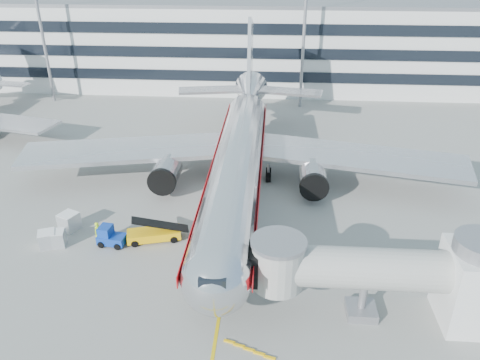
# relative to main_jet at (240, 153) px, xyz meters

# --- Properties ---
(ground) EXTENTS (180.00, 180.00, 0.00)m
(ground) POSITION_rel_main_jet_xyz_m (0.00, -11.72, -4.23)
(ground) COLOR gray
(ground) RESTS_ON ground
(lead_in_line) EXTENTS (0.25, 70.00, 0.01)m
(lead_in_line) POSITION_rel_main_jet_xyz_m (0.00, -1.72, -4.23)
(lead_in_line) COLOR #DCB50B
(lead_in_line) RESTS_ON ground
(main_jet) EXTENTS (50.95, 48.70, 16.06)m
(main_jet) POSITION_rel_main_jet_xyz_m (0.00, 0.00, 0.00)
(main_jet) COLOR silver
(main_jet) RESTS_ON ground
(jet_bridge) EXTENTS (17.80, 4.50, 7.00)m
(jet_bridge) POSITION_rel_main_jet_xyz_m (12.18, -19.72, -0.36)
(jet_bridge) COLOR silver
(jet_bridge) RESTS_ON ground
(terminal) EXTENTS (150.00, 24.25, 15.60)m
(terminal) POSITION_rel_main_jet_xyz_m (0.00, 46.23, 3.57)
(terminal) COLOR silver
(terminal) RESTS_ON ground
(light_mast_west) EXTENTS (2.40, 1.20, 25.45)m
(light_mast_west) POSITION_rel_main_jet_xyz_m (-35.00, 30.28, 10.64)
(light_mast_west) COLOR gray
(light_mast_west) RESTS_ON ground
(light_mast_centre) EXTENTS (2.40, 1.20, 25.45)m
(light_mast_centre) POSITION_rel_main_jet_xyz_m (8.00, 30.28, 10.64)
(light_mast_centre) COLOR gray
(light_mast_centre) RESTS_ON ground
(belt_loader) EXTENTS (5.24, 2.99, 2.45)m
(belt_loader) POSITION_rel_main_jet_xyz_m (-7.17, -11.20, -3.54)
(belt_loader) COLOR #EEB00A
(belt_loader) RESTS_ON ground
(baggage_tug) EXTENTS (2.65, 1.87, 1.87)m
(baggage_tug) POSITION_rel_main_jet_xyz_m (-10.97, -12.19, -3.42)
(baggage_tug) COLOR #0D3599
(baggage_tug) RESTS_ON ground
(cargo_container_left) EXTENTS (1.89, 1.89, 1.54)m
(cargo_container_left) POSITION_rel_main_jet_xyz_m (-16.54, -12.96, -3.46)
(cargo_container_left) COLOR silver
(cargo_container_left) RESTS_ON ground
(cargo_container_right) EXTENTS (2.12, 2.12, 1.70)m
(cargo_container_right) POSITION_rel_main_jet_xyz_m (-15.72, -9.97, -3.38)
(cargo_container_right) COLOR silver
(cargo_container_right) RESTS_ON ground
(cargo_container_front) EXTENTS (1.69, 1.69, 1.49)m
(cargo_container_front) POSITION_rel_main_jet_xyz_m (-15.74, -12.73, -3.49)
(cargo_container_front) COLOR silver
(cargo_container_front) RESTS_ON ground
(ramp_worker) EXTENTS (0.81, 0.87, 2.00)m
(ramp_worker) POSITION_rel_main_jet_xyz_m (-12.19, -11.80, -3.24)
(ramp_worker) COLOR #CCFB1A
(ramp_worker) RESTS_ON ground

